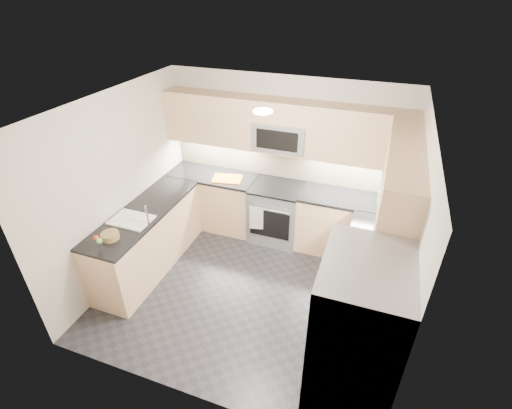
% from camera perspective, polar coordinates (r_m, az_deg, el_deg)
% --- Properties ---
extents(floor, '(3.60, 3.20, 0.00)m').
position_cam_1_polar(floor, '(5.19, -1.35, -12.83)').
color(floor, black).
rests_on(floor, ground).
extents(ceiling, '(3.60, 3.20, 0.02)m').
position_cam_1_polar(ceiling, '(3.87, -1.82, 14.61)').
color(ceiling, beige).
rests_on(ceiling, wall_back).
extents(wall_back, '(3.60, 0.02, 2.50)m').
position_cam_1_polar(wall_back, '(5.74, 4.28, 7.03)').
color(wall_back, '#BCB3A4').
rests_on(wall_back, floor).
extents(wall_front, '(3.60, 0.02, 2.50)m').
position_cam_1_polar(wall_front, '(3.31, -11.99, -15.40)').
color(wall_front, '#BCB3A4').
rests_on(wall_front, floor).
extents(wall_left, '(0.02, 3.20, 2.50)m').
position_cam_1_polar(wall_left, '(5.25, -20.22, 2.55)').
color(wall_left, '#BCB3A4').
rests_on(wall_left, floor).
extents(wall_right, '(0.02, 3.20, 2.50)m').
position_cam_1_polar(wall_right, '(4.21, 22.09, -5.58)').
color(wall_right, '#BCB3A4').
rests_on(wall_right, floor).
extents(base_cab_back_left, '(1.42, 0.60, 0.90)m').
position_cam_1_polar(base_cab_back_left, '(6.22, -6.49, 0.63)').
color(base_cab_back_left, '#DDB285').
rests_on(base_cab_back_left, floor).
extents(base_cab_back_right, '(1.42, 0.60, 0.90)m').
position_cam_1_polar(base_cab_back_right, '(5.72, 13.66, -3.22)').
color(base_cab_back_right, '#DDB285').
rests_on(base_cab_back_right, floor).
extents(base_cab_right, '(0.60, 1.70, 0.90)m').
position_cam_1_polar(base_cab_right, '(4.80, 16.59, -11.56)').
color(base_cab_right, '#DDB285').
rests_on(base_cab_right, floor).
extents(base_cab_peninsula, '(0.60, 2.00, 0.90)m').
position_cam_1_polar(base_cab_peninsula, '(5.49, -16.23, -5.23)').
color(base_cab_peninsula, '#DDB285').
rests_on(base_cab_peninsula, floor).
extents(countertop_back_left, '(1.42, 0.63, 0.04)m').
position_cam_1_polar(countertop_back_left, '(5.99, -6.76, 4.48)').
color(countertop_back_left, black).
rests_on(countertop_back_left, base_cab_back_left).
extents(countertop_back_right, '(1.42, 0.63, 0.04)m').
position_cam_1_polar(countertop_back_right, '(5.47, 14.27, 0.83)').
color(countertop_back_right, black).
rests_on(countertop_back_right, base_cab_back_right).
extents(countertop_right, '(0.63, 1.70, 0.04)m').
position_cam_1_polar(countertop_right, '(4.50, 17.50, -7.18)').
color(countertop_right, black).
rests_on(countertop_right, base_cab_right).
extents(countertop_peninsula, '(0.63, 2.00, 0.04)m').
position_cam_1_polar(countertop_peninsula, '(5.24, -16.99, -1.10)').
color(countertop_peninsula, black).
rests_on(countertop_peninsula, base_cab_peninsula).
extents(upper_cab_back, '(3.60, 0.35, 0.75)m').
position_cam_1_polar(upper_cab_back, '(5.37, 3.99, 11.89)').
color(upper_cab_back, '#DDB285').
rests_on(upper_cab_back, wall_back).
extents(upper_cab_right, '(0.35, 1.95, 0.75)m').
position_cam_1_polar(upper_cab_right, '(4.14, 21.33, 3.43)').
color(upper_cab_right, '#DDB285').
rests_on(upper_cab_right, wall_right).
extents(backsplash_back, '(3.60, 0.01, 0.51)m').
position_cam_1_polar(backsplash_back, '(5.76, 4.24, 6.52)').
color(backsplash_back, tan).
rests_on(backsplash_back, wall_back).
extents(backsplash_right, '(0.01, 2.30, 0.51)m').
position_cam_1_polar(backsplash_right, '(4.61, 21.97, -2.89)').
color(backsplash_right, tan).
rests_on(backsplash_right, wall_right).
extents(gas_range, '(0.76, 0.65, 0.91)m').
position_cam_1_polar(gas_range, '(5.85, 3.08, -1.32)').
color(gas_range, '#94969C').
rests_on(gas_range, floor).
extents(range_cooktop, '(0.76, 0.65, 0.03)m').
position_cam_1_polar(range_cooktop, '(5.61, 3.21, 2.63)').
color(range_cooktop, black).
rests_on(range_cooktop, gas_range).
extents(oven_door_glass, '(0.62, 0.02, 0.45)m').
position_cam_1_polar(oven_door_glass, '(5.59, 2.08, -3.09)').
color(oven_door_glass, black).
rests_on(oven_door_glass, gas_range).
extents(oven_handle, '(0.60, 0.02, 0.02)m').
position_cam_1_polar(oven_handle, '(5.42, 2.06, -0.86)').
color(oven_handle, '#B2B5BA').
rests_on(oven_handle, gas_range).
extents(microwave, '(0.76, 0.40, 0.40)m').
position_cam_1_polar(microwave, '(5.39, 3.86, 10.56)').
color(microwave, '#96989D').
rests_on(microwave, upper_cab_back).
extents(microwave_door, '(0.60, 0.01, 0.28)m').
position_cam_1_polar(microwave_door, '(5.20, 3.21, 9.80)').
color(microwave_door, black).
rests_on(microwave_door, microwave).
extents(refrigerator, '(0.70, 0.90, 1.80)m').
position_cam_1_polar(refrigerator, '(3.57, 14.75, -19.87)').
color(refrigerator, '#919398').
rests_on(refrigerator, floor).
extents(fridge_handle_left, '(0.02, 0.02, 1.20)m').
position_cam_1_polar(fridge_handle_left, '(3.43, 7.97, -20.38)').
color(fridge_handle_left, '#B2B5BA').
rests_on(fridge_handle_left, refrigerator).
extents(fridge_handle_right, '(0.02, 0.02, 1.20)m').
position_cam_1_polar(fridge_handle_right, '(3.66, 9.29, -16.11)').
color(fridge_handle_right, '#B2B5BA').
rests_on(fridge_handle_right, refrigerator).
extents(sink_basin, '(0.52, 0.38, 0.16)m').
position_cam_1_polar(sink_basin, '(5.10, -18.49, -2.91)').
color(sink_basin, white).
rests_on(sink_basin, base_cab_peninsula).
extents(faucet, '(0.03, 0.03, 0.28)m').
position_cam_1_polar(faucet, '(4.85, -16.43, -1.59)').
color(faucet, silver).
rests_on(faucet, countertop_peninsula).
extents(utensil_bowl, '(0.39, 0.39, 0.17)m').
position_cam_1_polar(utensil_bowl, '(5.41, 19.80, 0.82)').
color(utensil_bowl, '#4CB24F').
rests_on(utensil_bowl, countertop_back_right).
extents(cutting_board, '(0.50, 0.40, 0.01)m').
position_cam_1_polar(cutting_board, '(5.80, -4.44, 3.98)').
color(cutting_board, '#BF6D11').
rests_on(cutting_board, countertop_back_left).
extents(fruit_basket, '(0.27, 0.27, 0.08)m').
position_cam_1_polar(fruit_basket, '(4.80, -21.52, -4.50)').
color(fruit_basket, olive).
rests_on(fruit_basket, countertop_peninsula).
extents(fruit_apple, '(0.07, 0.07, 0.07)m').
position_cam_1_polar(fruit_apple, '(4.68, -23.41, -4.77)').
color(fruit_apple, red).
rests_on(fruit_apple, fruit_basket).
extents(fruit_pear, '(0.07, 0.07, 0.07)m').
position_cam_1_polar(fruit_pear, '(4.62, -22.96, -5.18)').
color(fruit_pear, '#69BD51').
rests_on(fruit_pear, fruit_basket).
extents(dish_towel_check, '(0.20, 0.06, 0.39)m').
position_cam_1_polar(dish_towel_check, '(5.55, 0.05, -2.08)').
color(dish_towel_check, silver).
rests_on(dish_towel_check, oven_handle).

